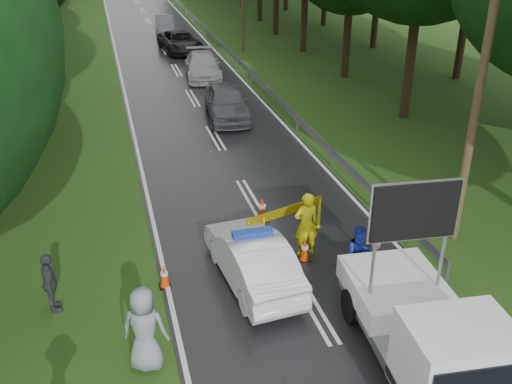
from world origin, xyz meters
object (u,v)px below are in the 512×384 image
object	(u,v)px
officer	(306,225)
police_sedan	(252,259)
queue_car_first	(227,102)
queue_car_second	(203,66)
barrier	(285,215)
queue_car_third	(180,42)
queue_car_fourth	(165,24)
work_truck	(427,331)
civilian	(359,255)

from	to	relation	value
officer	police_sedan	bearing A→B (deg)	24.69
queue_car_first	queue_car_second	bearing A→B (deg)	93.64
officer	queue_car_first	world-z (taller)	officer
barrier	queue_car_third	world-z (taller)	queue_car_third
officer	queue_car_first	xyz separation A→B (m)	(0.42, 12.15, -0.18)
queue_car_third	queue_car_fourth	distance (m)	7.23
officer	queue_car_fourth	bearing A→B (deg)	-91.81
work_truck	officer	size ratio (longest dim) A/B	2.57
police_sedan	civilian	distance (m)	2.76
civilian	queue_car_fourth	world-z (taller)	civilian
barrier	queue_car_first	distance (m)	11.29
queue_car_third	queue_car_fourth	size ratio (longest dim) A/B	1.22
barrier	queue_car_fourth	distance (m)	33.04
police_sedan	barrier	bearing A→B (deg)	-135.10
queue_car_first	civilian	bearing A→B (deg)	-82.58
work_truck	queue_car_second	size ratio (longest dim) A/B	1.04
police_sedan	queue_car_third	xyz separation A→B (m)	(2.16, 27.56, 0.01)
police_sedan	queue_car_third	bearing A→B (deg)	-100.01
queue_car_first	queue_car_third	bearing A→B (deg)	95.65
queue_car_fourth	queue_car_second	bearing A→B (deg)	-82.28
officer	civilian	world-z (taller)	officer
work_truck	officer	xyz separation A→B (m)	(-0.86, 4.93, -0.07)
queue_car_second	queue_car_third	size ratio (longest dim) A/B	0.95
work_truck	officer	world-z (taller)	work_truck
work_truck	queue_car_fourth	bearing A→B (deg)	96.00
queue_car_second	barrier	bearing A→B (deg)	-87.05
civilian	queue_car_third	size ratio (longest dim) A/B	0.33
work_truck	queue_car_second	distance (m)	24.63
work_truck	queue_car_first	size ratio (longest dim) A/B	1.07
queue_car_first	queue_car_third	xyz separation A→B (m)	(-0.04, 14.54, -0.09)
civilian	queue_car_fourth	distance (m)	35.53
queue_car_third	queue_car_fourth	world-z (taller)	queue_car_third
queue_car_third	work_truck	bearing A→B (deg)	-95.08
officer	queue_car_second	bearing A→B (deg)	-93.45
queue_car_third	civilian	bearing A→B (deg)	-94.93
work_truck	queue_car_third	xyz separation A→B (m)	(-0.47, 31.62, -0.34)
police_sedan	officer	world-z (taller)	officer
police_sedan	queue_car_first	bearing A→B (deg)	-105.10
civilian	queue_car_third	bearing A→B (deg)	94.97
civilian	queue_car_third	distance (m)	28.30
police_sedan	officer	distance (m)	1.99
queue_car_first	queue_car_third	world-z (taller)	queue_car_first
civilian	queue_car_second	size ratio (longest dim) A/B	0.34
barrier	queue_car_first	xyz separation A→B (m)	(0.75, 11.26, -0.05)
police_sedan	officer	size ratio (longest dim) A/B	2.22
officer	queue_car_third	world-z (taller)	officer
civilian	queue_car_second	bearing A→B (deg)	94.54
police_sedan	queue_car_second	xyz separation A→B (m)	(2.44, 20.56, 0.00)
officer	queue_car_third	bearing A→B (deg)	-92.33
police_sedan	queue_car_first	distance (m)	13.20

